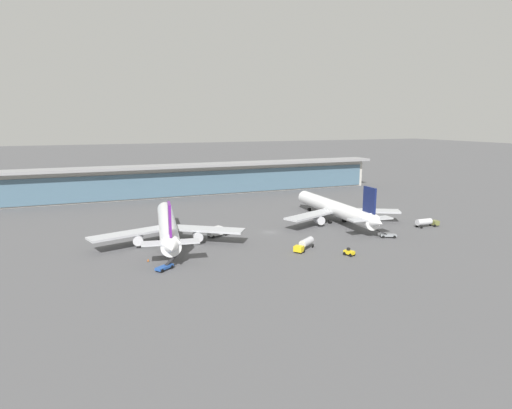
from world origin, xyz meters
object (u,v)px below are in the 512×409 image
Objects in this scene: service_truck_by_tail_yellow at (349,252)px; service_truck_at_far_stand_grey at (388,235)px; safety_cone_bravo at (148,260)px; airliner_centre_stand at (336,209)px; service_truck_under_wing_yellow at (305,244)px; service_truck_near_nose_white at (217,231)px; service_truck_on_taxiway_olive at (426,222)px; service_truck_mid_apron_blue at (165,267)px; airliner_left_stand at (168,226)px; safety_cone_alpha at (172,259)px.

service_truck_at_far_stand_grey reaches higher than service_truck_by_tail_yellow.
airliner_centre_stand is at bearing 16.44° from safety_cone_bravo.
airliner_centre_stand is 37.24m from service_truck_under_wing_yellow.
service_truck_under_wing_yellow is 2.54× the size of service_truck_by_tail_yellow.
service_truck_near_nose_white is 70.56m from service_truck_on_taxiway_olive.
service_truck_mid_apron_blue is 8.57m from safety_cone_bravo.
service_truck_near_nose_white is (15.30, 0.40, -3.15)m from airliner_left_stand.
service_truck_near_nose_white is at bearing 50.15° from service_truck_mid_apron_blue.
safety_cone_alpha is at bearing 172.33° from service_truck_under_wing_yellow.
service_truck_mid_apron_blue and service_truck_at_far_stand_grey have the same top height.
service_truck_at_far_stand_grey is 9.60× the size of safety_cone_alpha.
service_truck_mid_apron_blue reaches higher than service_truck_by_tail_yellow.
service_truck_near_nose_white is 52.48m from service_truck_at_far_stand_grey.
service_truck_on_taxiway_olive is 21.83m from service_truck_at_far_stand_grey.
service_truck_near_nose_white reaches higher than service_truck_mid_apron_blue.
safety_cone_alpha is at bearing 162.21° from service_truck_by_tail_yellow.
airliner_centre_stand is 39.99m from service_truck_by_tail_yellow.
service_truck_near_nose_white is 32.73m from service_truck_mid_apron_blue.
service_truck_under_wing_yellow reaches higher than service_truck_at_far_stand_grey.
service_truck_by_tail_yellow is (-18.15, -35.41, -3.97)m from airliner_centre_stand.
service_truck_mid_apron_blue is 8.99× the size of safety_cone_alpha.
airliner_centre_stand is at bearing 23.31° from service_truck_mid_apron_blue.
service_truck_on_taxiway_olive is at bearing 1.17° from safety_cone_bravo.
service_truck_mid_apron_blue is 48.03m from service_truck_by_tail_yellow.
service_truck_under_wing_yellow is 12.52m from service_truck_by_tail_yellow.
service_truck_at_far_stand_grey is at bearing -23.88° from service_truck_near_nose_white.
service_truck_under_wing_yellow is 51.25m from service_truck_on_taxiway_olive.
service_truck_on_taxiway_olive is at bearing -37.06° from airliner_centre_stand.
airliner_centre_stand reaches higher than service_truck_at_far_stand_grey.
service_truck_under_wing_yellow is at bearing -7.67° from safety_cone_alpha.
service_truck_mid_apron_blue is at bearing -71.08° from safety_cone_bravo.
safety_cone_bravo is at bearing 170.44° from safety_cone_alpha.
airliner_centre_stand reaches higher than service_truck_mid_apron_blue.
service_truck_by_tail_yellow is at bearing -158.02° from service_truck_on_taxiway_olive.
service_truck_at_far_stand_grey is (21.45, 11.01, -0.07)m from service_truck_by_tail_yellow.
service_truck_under_wing_yellow is 0.96× the size of service_truck_on_taxiway_olive.
service_truck_by_tail_yellow is 4.66× the size of safety_cone_bravo.
airliner_left_stand reaches higher than service_truck_at_far_stand_grey.
service_truck_by_tail_yellow is (8.28, -9.36, -0.83)m from service_truck_under_wing_yellow.
service_truck_by_tail_yellow is at bearing -16.84° from safety_cone_bravo.
airliner_left_stand reaches higher than service_truck_by_tail_yellow.
service_truck_on_taxiway_olive is 1.28× the size of service_truck_at_far_stand_grey.
airliner_centre_stand is at bearing 4.05° from service_truck_near_nose_white.
service_truck_at_far_stand_grey is at bearing -18.23° from airliner_left_stand.
service_truck_near_nose_white is 1.14× the size of service_truck_at_far_stand_grey.
airliner_centre_stand is 17.70× the size of service_truck_by_tail_yellow.
service_truck_near_nose_white is 29.25m from safety_cone_bravo.
service_truck_under_wing_yellow is at bearing -135.41° from airliner_centre_stand.
service_truck_on_taxiway_olive is (68.92, -15.14, 0.02)m from service_truck_near_nose_white.
airliner_left_stand is 85.56m from service_truck_on_taxiway_olive.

